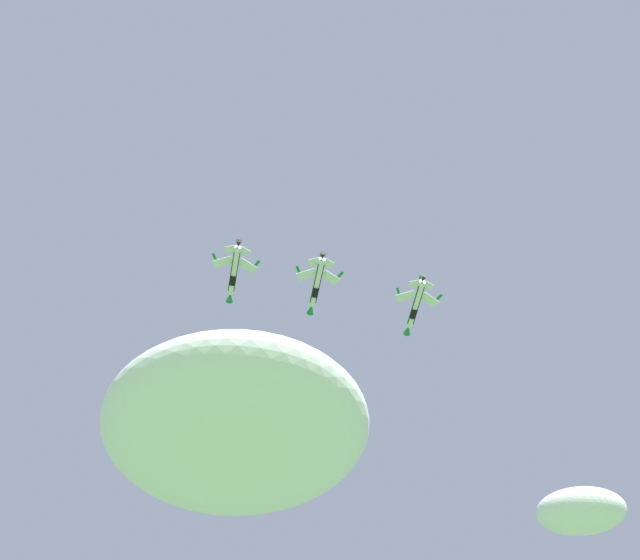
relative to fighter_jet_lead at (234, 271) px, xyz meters
The scene contains 5 objects.
cloud_near_formation 261.38m from the fighter_jet_lead, 59.54° to the left, with size 40.82×25.64×17.88m, color white.
cloud_high_distant 100.75m from the fighter_jet_lead, 100.19° to the left, with size 86.91×75.11×30.04m, color white.
fighter_jet_lead is the anchor object (origin of this frame).
fighter_jet_left_wing 18.23m from the fighter_jet_lead, 11.18° to the left, with size 10.35×15.72×4.37m.
fighter_jet_right_wing 40.69m from the fighter_jet_lead, 15.66° to the left, with size 10.37×15.72×4.35m.
Camera 1 is at (4.99, -7.65, 1.95)m, focal length 47.27 mm.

